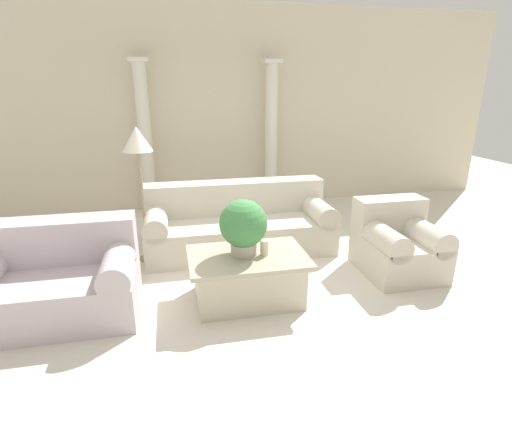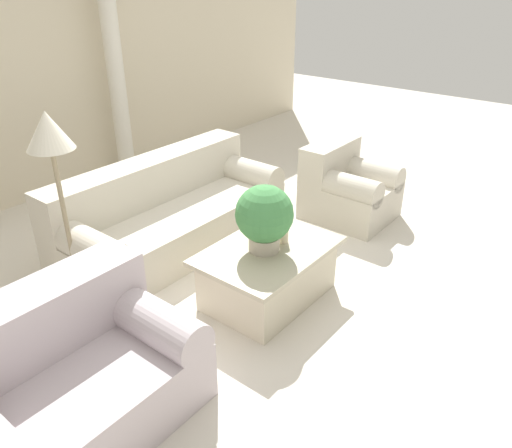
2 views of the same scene
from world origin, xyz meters
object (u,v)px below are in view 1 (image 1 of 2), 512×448
(coffee_table, at_px, (248,277))
(floor_lamp, at_px, (138,147))
(loveseat, at_px, (58,278))
(armchair, at_px, (397,242))
(potted_plant, at_px, (243,226))
(sofa_long, at_px, (238,223))

(coffee_table, bearing_deg, floor_lamp, 130.31)
(loveseat, xyz_separation_m, floor_lamp, (0.73, 1.02, 1.00))
(loveseat, relative_size, armchair, 1.60)
(loveseat, distance_m, armchair, 3.45)
(potted_plant, relative_size, floor_lamp, 0.34)
(armchair, bearing_deg, potted_plant, -171.80)
(coffee_table, xyz_separation_m, floor_lamp, (-0.99, 1.16, 1.10))
(sofa_long, bearing_deg, armchair, -32.68)
(potted_plant, height_order, floor_lamp, floor_lamp)
(loveseat, height_order, floor_lamp, floor_lamp)
(potted_plant, bearing_deg, armchair, 8.20)
(potted_plant, distance_m, floor_lamp, 1.60)
(sofa_long, distance_m, loveseat, 2.18)
(sofa_long, xyz_separation_m, armchair, (1.60, -1.03, 0.01))
(loveseat, height_order, armchair, loveseat)
(coffee_table, relative_size, armchair, 1.30)
(loveseat, distance_m, coffee_table, 1.73)
(coffee_table, height_order, floor_lamp, floor_lamp)
(sofa_long, distance_m, potted_plant, 1.36)
(coffee_table, bearing_deg, potted_plant, 150.79)
(sofa_long, relative_size, potted_plant, 4.28)
(loveseat, relative_size, floor_lamp, 0.88)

